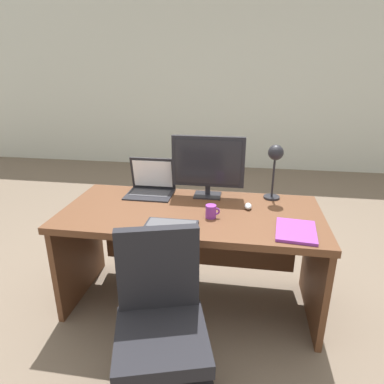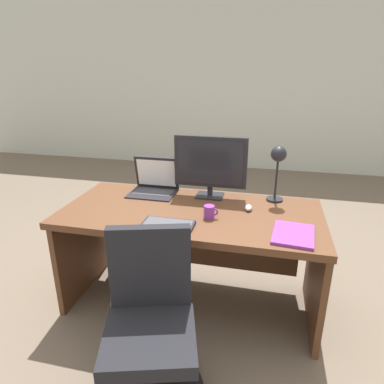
{
  "view_description": "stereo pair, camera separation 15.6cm",
  "coord_description": "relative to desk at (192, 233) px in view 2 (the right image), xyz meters",
  "views": [
    {
      "loc": [
        0.34,
        -2.1,
        1.69
      ],
      "look_at": [
        0.0,
        0.04,
        0.88
      ],
      "focal_mm": 31.64,
      "sensor_mm": 36.0,
      "label": 1
    },
    {
      "loc": [
        0.49,
        -2.07,
        1.69
      ],
      "look_at": [
        0.0,
        0.04,
        0.88
      ],
      "focal_mm": 31.64,
      "sensor_mm": 36.0,
      "label": 2
    }
  ],
  "objects": [
    {
      "name": "book",
      "position": [
        0.67,
        -0.27,
        0.2
      ],
      "size": [
        0.26,
        0.33,
        0.02
      ],
      "color": "purple",
      "rests_on": "desk"
    },
    {
      "name": "back_wall",
      "position": [
        0.0,
        3.76,
        0.84
      ],
      "size": [
        10.0,
        0.1,
        2.8
      ],
      "primitive_type": "cube",
      "color": "silver",
      "rests_on": "ground"
    },
    {
      "name": "mouse",
      "position": [
        0.39,
        0.05,
        0.21
      ],
      "size": [
        0.05,
        0.09,
        0.04
      ],
      "color": "#B7BABF",
      "rests_on": "desk"
    },
    {
      "name": "ground",
      "position": [
        0.0,
        1.45,
        -0.56
      ],
      "size": [
        12.0,
        12.0,
        0.0
      ],
      "primitive_type": "plane",
      "color": "#6B5B4C"
    },
    {
      "name": "desk",
      "position": [
        0.0,
        0.0,
        0.0
      ],
      "size": [
        1.77,
        0.83,
        0.76
      ],
      "color": "#56331E",
      "rests_on": "ground"
    },
    {
      "name": "keyboard",
      "position": [
        -0.08,
        -0.31,
        0.21
      ],
      "size": [
        0.32,
        0.14,
        0.02
      ],
      "color": "black",
      "rests_on": "desk"
    },
    {
      "name": "office_chair",
      "position": [
        -0.04,
        -0.8,
        -0.2
      ],
      "size": [
        0.57,
        0.59,
        0.92
      ],
      "color": "black",
      "rests_on": "ground"
    },
    {
      "name": "monitor",
      "position": [
        0.08,
        0.25,
        0.45
      ],
      "size": [
        0.54,
        0.16,
        0.46
      ],
      "color": "black",
      "rests_on": "desk"
    },
    {
      "name": "desk_lamp",
      "position": [
        0.56,
        0.25,
        0.5
      ],
      "size": [
        0.12,
        0.15,
        0.41
      ],
      "color": "black",
      "rests_on": "desk"
    },
    {
      "name": "coffee_mug",
      "position": [
        0.15,
        -0.14,
        0.24
      ],
      "size": [
        0.09,
        0.07,
        0.09
      ],
      "color": "purple",
      "rests_on": "desk"
    },
    {
      "name": "laptop",
      "position": [
        -0.36,
        0.26,
        0.28
      ],
      "size": [
        0.35,
        0.28,
        0.27
      ],
      "color": "black",
      "rests_on": "desk"
    }
  ]
}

